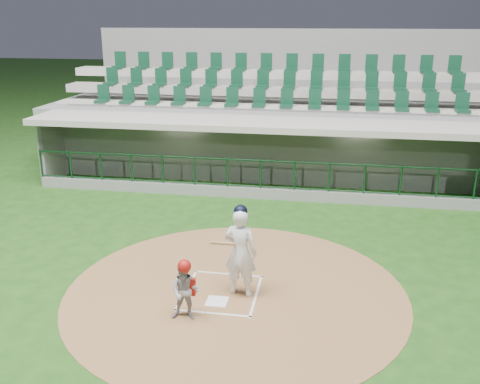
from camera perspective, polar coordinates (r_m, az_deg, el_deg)
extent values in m
plane|color=#1B4313|center=(11.74, -1.74, -10.01)|extent=(120.00, 120.00, 0.00)
cylinder|color=brown|center=(11.52, -0.46, -10.57)|extent=(7.20, 7.20, 0.01)
cube|color=white|center=(11.13, -2.47, -11.59)|extent=(0.43, 0.43, 0.02)
cube|color=white|center=(11.64, -5.72, -10.29)|extent=(0.05, 1.80, 0.01)
cube|color=white|center=(11.36, 1.73, -10.95)|extent=(0.05, 1.80, 0.01)
cube|color=white|center=(12.21, -1.23, -8.74)|extent=(1.55, 0.05, 0.01)
cube|color=white|center=(10.76, -2.98, -12.78)|extent=(1.55, 0.05, 0.01)
cube|color=slate|center=(18.77, 2.79, -0.76)|extent=(15.00, 3.00, 0.10)
cube|color=gray|center=(19.91, 3.42, 4.53)|extent=(15.00, 0.20, 2.70)
cube|color=beige|center=(19.73, 3.40, 5.16)|extent=(13.50, 0.04, 0.90)
cube|color=slate|center=(20.62, -18.36, 4.11)|extent=(0.20, 3.00, 2.70)
cube|color=#A7A096|center=(17.81, 2.83, 7.68)|extent=(15.40, 3.50, 0.20)
cube|color=slate|center=(17.09, 2.19, -0.21)|extent=(15.00, 0.15, 0.40)
cube|color=black|center=(16.66, 2.25, 4.93)|extent=(15.00, 0.01, 0.95)
cube|color=brown|center=(19.68, 3.18, 0.98)|extent=(12.75, 0.40, 0.45)
cube|color=white|center=(18.66, -6.34, 7.68)|extent=(1.30, 0.35, 0.04)
cube|color=white|center=(17.98, 12.53, 6.95)|extent=(1.30, 0.35, 0.04)
imported|color=#B11313|center=(20.90, -13.93, 3.13)|extent=(1.09, 0.69, 1.60)
imported|color=#A81312|center=(19.79, -4.01, 2.93)|extent=(1.04, 0.56, 1.69)
imported|color=maroon|center=(18.96, 11.09, 1.84)|extent=(0.94, 0.80, 1.63)
imported|color=maroon|center=(19.34, 18.72, 1.81)|extent=(1.71, 0.66, 1.81)
cube|color=gray|center=(21.44, 3.94, 6.34)|extent=(17.00, 6.50, 2.50)
cube|color=#A9A599|center=(19.76, 3.55, 8.72)|extent=(16.60, 0.95, 0.30)
cube|color=gray|center=(20.62, 3.88, 10.66)|extent=(16.60, 0.95, 0.30)
cube|color=#ABA59B|center=(21.49, 4.18, 12.44)|extent=(16.60, 0.95, 0.30)
cube|color=slate|center=(24.51, 4.84, 11.07)|extent=(17.00, 0.25, 5.05)
imported|color=white|center=(10.99, 0.06, -6.46)|extent=(0.78, 0.59, 1.91)
sphere|color=black|center=(10.64, 0.06, -2.09)|extent=(0.28, 0.28, 0.28)
cylinder|color=#AD7F4F|center=(10.69, -1.50, -5.53)|extent=(0.58, 0.79, 0.39)
imported|color=#98999E|center=(10.36, -5.86, -10.51)|extent=(0.59, 0.48, 1.16)
sphere|color=#A51511|center=(10.11, -5.96, -7.88)|extent=(0.26, 0.26, 0.26)
cube|color=#9C1810|center=(10.47, -5.65, -9.99)|extent=(0.32, 0.10, 0.35)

